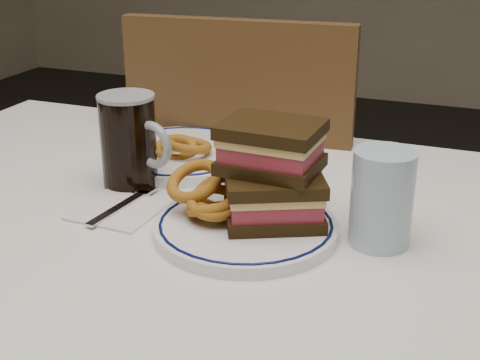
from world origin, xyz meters
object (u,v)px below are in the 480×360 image
(main_plate, at_px, (246,227))
(far_plate, at_px, (181,153))
(chair_far, at_px, (253,212))
(reuben_sandwich, at_px, (273,173))
(beer_mug, at_px, (130,140))

(main_plate, relative_size, far_plate, 0.92)
(chair_far, relative_size, reuben_sandwich, 5.95)
(reuben_sandwich, relative_size, beer_mug, 1.09)
(chair_far, relative_size, far_plate, 3.54)
(chair_far, xyz_separation_m, reuben_sandwich, (0.20, -0.48, 0.30))
(chair_far, distance_m, beer_mug, 0.51)
(main_plate, relative_size, reuben_sandwich, 1.55)
(chair_far, distance_m, reuben_sandwich, 0.61)
(reuben_sandwich, bearing_deg, beer_mug, 164.80)
(far_plate, bearing_deg, main_plate, -47.85)
(main_plate, relative_size, beer_mug, 1.69)
(reuben_sandwich, xyz_separation_m, beer_mug, (-0.26, 0.07, -0.01))
(chair_far, relative_size, beer_mug, 6.48)
(beer_mug, xyz_separation_m, far_plate, (0.02, 0.14, -0.07))
(chair_far, xyz_separation_m, main_plate, (0.18, -0.51, 0.23))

